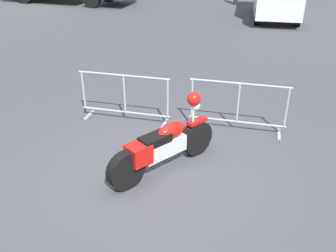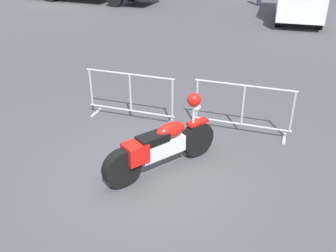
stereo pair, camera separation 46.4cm
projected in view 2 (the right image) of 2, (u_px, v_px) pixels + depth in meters
ground_plane at (151, 173)px, 6.52m from camera, size 120.00×120.00×0.00m
motorcycle at (162, 145)px, 6.41m from camera, size 1.54×1.89×1.28m
crowd_barrier_near at (130, 96)px, 8.11m from camera, size 2.01×0.54×1.07m
crowd_barrier_far at (243, 109)px, 7.54m from camera, size 2.01×0.54×1.07m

